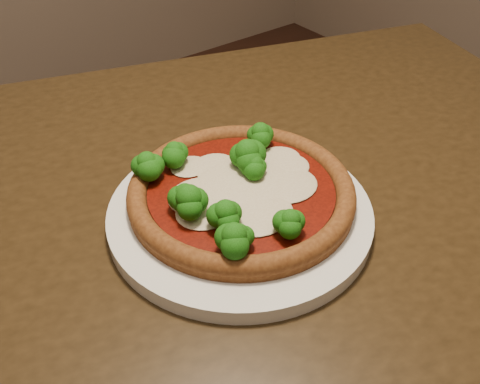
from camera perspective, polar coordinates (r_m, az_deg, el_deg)
dining_table at (r=0.73m, az=-0.60°, el=-6.73°), size 1.27×1.09×0.75m
plate at (r=0.61m, az=0.00°, el=-2.26°), size 0.30×0.30×0.02m
pizza at (r=0.60m, az=-0.24°, el=0.26°), size 0.26×0.26×0.06m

